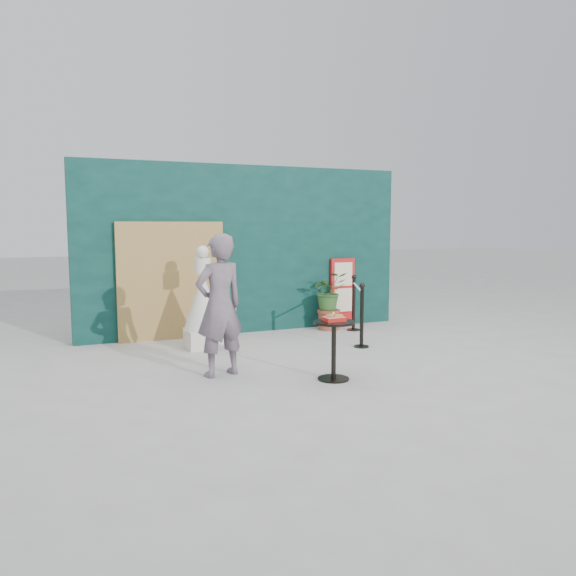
# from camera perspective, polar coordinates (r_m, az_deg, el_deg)

# --- Properties ---
(ground) EXTENTS (60.00, 60.00, 0.00)m
(ground) POSITION_cam_1_polar(r_m,az_deg,el_deg) (7.57, 3.63, -8.50)
(ground) COLOR #ADAAA5
(ground) RESTS_ON ground
(back_wall) EXTENTS (6.00, 0.30, 3.00)m
(back_wall) POSITION_cam_1_polar(r_m,az_deg,el_deg) (10.23, -4.33, 3.93)
(back_wall) COLOR #092B29
(back_wall) RESTS_ON ground
(bamboo_fence) EXTENTS (1.80, 0.08, 2.00)m
(bamboo_fence) POSITION_cam_1_polar(r_m,az_deg,el_deg) (9.69, -11.75, 0.70)
(bamboo_fence) COLOR tan
(bamboo_fence) RESTS_ON ground
(woman) EXTENTS (0.76, 0.59, 1.84)m
(woman) POSITION_cam_1_polar(r_m,az_deg,el_deg) (7.25, -6.98, -1.77)
(woman) COLOR slate
(woman) RESTS_ON ground
(menu_board) EXTENTS (0.50, 0.07, 1.30)m
(menu_board) POSITION_cam_1_polar(r_m,az_deg,el_deg) (10.89, 5.54, -0.42)
(menu_board) COLOR red
(menu_board) RESTS_ON ground
(statue) EXTENTS (0.63, 0.63, 1.63)m
(statue) POSITION_cam_1_polar(r_m,az_deg,el_deg) (8.97, -8.59, -1.86)
(statue) COLOR silver
(statue) RESTS_ON ground
(cafe_table) EXTENTS (0.52, 0.52, 0.75)m
(cafe_table) POSITION_cam_1_polar(r_m,az_deg,el_deg) (7.10, 4.67, -5.37)
(cafe_table) COLOR black
(cafe_table) RESTS_ON ground
(food_basket) EXTENTS (0.26, 0.19, 0.11)m
(food_basket) POSITION_cam_1_polar(r_m,az_deg,el_deg) (7.05, 4.70, -3.07)
(food_basket) COLOR red
(food_basket) RESTS_ON cafe_table
(planter) EXTENTS (0.63, 0.55, 1.08)m
(planter) POSITION_cam_1_polar(r_m,az_deg,el_deg) (10.43, 4.16, -0.85)
(planter) COLOR brown
(planter) RESTS_ON ground
(stanchion_barrier) EXTENTS (0.84, 1.54, 1.03)m
(stanchion_barrier) POSITION_cam_1_polar(r_m,az_deg,el_deg) (9.71, 7.07, -2.20)
(stanchion_barrier) COLOR black
(stanchion_barrier) RESTS_ON ground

